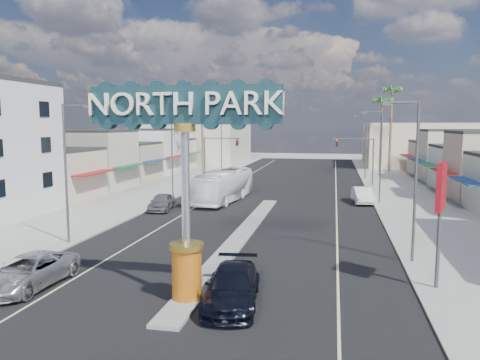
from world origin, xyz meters
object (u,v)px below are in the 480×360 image
at_px(streetlight_r_mid, 379,152).
at_px(traffic_signal_left, 218,150).
at_px(streetlight_r_near, 413,173).
at_px(city_bus, 224,186).
at_px(car_parked_right, 362,195).
at_px(palm_left_far, 202,99).
at_px(car_parked_left, 162,202).
at_px(streetlight_l_near, 68,166).
at_px(bank_pylon_sign, 441,194).
at_px(palm_right_mid, 382,105).
at_px(palm_right_far, 392,95).
at_px(streetlight_r_far, 365,143).
at_px(traffic_signal_right, 358,152).
at_px(gateway_sign, 185,167).
at_px(streetlight_l_far, 222,142).
at_px(suv_right, 232,287).
at_px(suv_left, 28,272).
at_px(streetlight_l_mid, 173,150).

bearing_deg(streetlight_r_mid, traffic_signal_left, 144.50).
xyz_separation_m(streetlight_r_near, city_bus, (-15.02, 18.44, -3.48)).
height_order(traffic_signal_left, car_parked_right, traffic_signal_left).
relative_size(palm_left_far, car_parked_left, 2.93).
distance_m(streetlight_l_near, bank_pylon_sign, 21.87).
bearing_deg(palm_right_mid, city_bus, -122.55).
distance_m(palm_right_far, car_parked_left, 47.61).
relative_size(streetlight_r_far, bank_pylon_sign, 1.53).
distance_m(palm_left_far, palm_right_far, 30.48).
height_order(traffic_signal_right, palm_right_mid, palm_right_mid).
bearing_deg(streetlight_r_near, palm_left_far, 120.36).
bearing_deg(streetlight_r_mid, streetlight_r_far, 90.00).
height_order(palm_left_far, palm_right_far, palm_right_far).
height_order(gateway_sign, streetlight_l_far, gateway_sign).
distance_m(suv_right, city_bus, 27.19).
xyz_separation_m(traffic_signal_right, palm_left_far, (-22.18, 6.01, 7.22)).
xyz_separation_m(streetlight_r_far, suv_left, (-18.38, -49.77, -4.30)).
bearing_deg(palm_right_far, gateway_sign, -104.03).
bearing_deg(car_parked_left, traffic_signal_right, 43.12).
xyz_separation_m(traffic_signal_left, streetlight_l_far, (-1.25, 8.01, 0.79)).
distance_m(streetlight_r_near, palm_right_mid, 46.40).
height_order(traffic_signal_left, suv_right, traffic_signal_left).
bearing_deg(traffic_signal_right, gateway_sign, -102.33).
height_order(palm_right_mid, suv_right, palm_right_mid).
distance_m(gateway_sign, bank_pylon_sign, 11.68).
distance_m(traffic_signal_right, suv_left, 45.28).
relative_size(streetlight_r_near, city_bus, 0.79).
relative_size(streetlight_r_mid, suv_left, 1.64).
xyz_separation_m(streetlight_r_far, city_bus, (-15.02, -23.56, -3.48)).
xyz_separation_m(palm_left_far, suv_left, (5.05, -47.77, -10.73)).
relative_size(streetlight_l_near, bank_pylon_sign, 1.53).
distance_m(traffic_signal_right, city_bus, 20.95).
bearing_deg(palm_right_far, palm_right_mid, -108.43).
height_order(gateway_sign, car_parked_right, gateway_sign).
height_order(streetlight_l_mid, palm_right_far, palm_right_far).
height_order(streetlight_l_mid, suv_right, streetlight_l_mid).
bearing_deg(streetlight_l_near, streetlight_l_far, 90.00).
height_order(streetlight_r_mid, car_parked_right, streetlight_r_mid).
xyz_separation_m(streetlight_r_near, palm_right_far, (4.57, 52.00, 7.32)).
xyz_separation_m(traffic_signal_right, bank_pylon_sign, (1.82, -38.32, 0.29)).
height_order(suv_left, car_parked_left, suv_left).
height_order(streetlight_l_far, car_parked_right, streetlight_l_far).
relative_size(traffic_signal_left, suv_left, 1.09).
bearing_deg(palm_right_far, traffic_signal_left, -143.33).
bearing_deg(suv_right, streetlight_r_near, 37.15).
bearing_deg(streetlight_r_near, city_bus, 129.16).
bearing_deg(streetlight_l_near, palm_right_far, 63.94).
height_order(streetlight_r_mid, palm_left_far, palm_left_far).
bearing_deg(bank_pylon_sign, traffic_signal_right, 111.62).
height_order(palm_right_mid, city_bus, palm_right_mid).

